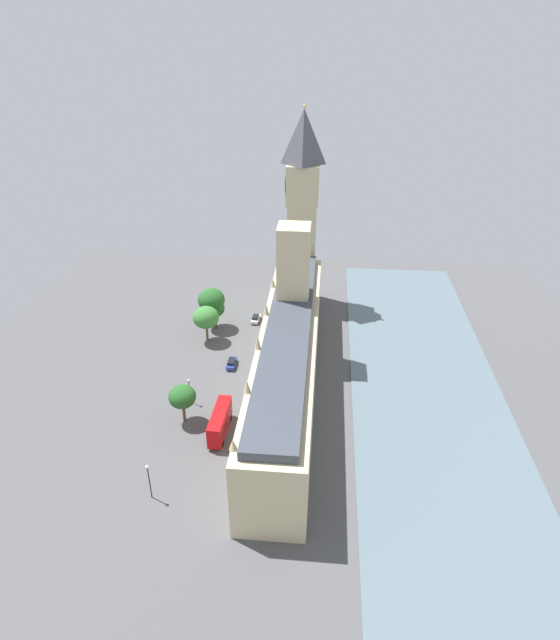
{
  "coord_description": "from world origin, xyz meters",
  "views": [
    {
      "loc": [
        -8.55,
        89.45,
        66.0
      ],
      "look_at": [
        1.0,
        -14.72,
        8.4
      ],
      "focal_mm": 29.63,
      "sensor_mm": 36.0,
      "label": 1
    }
  ],
  "objects_px": {
    "double_decker_bus_midblock": "(220,421)",
    "plane_tree_near_tower": "(182,397)",
    "street_lamp_slot_10": "(189,386)",
    "plane_tree_by_river_gate": "(215,309)",
    "street_lamp_trailing": "(149,476)",
    "pedestrian_far_end": "(268,310)",
    "car_white_under_trees": "(256,319)",
    "pedestrian_kerbside": "(231,448)",
    "plane_tree_corner": "(206,317)",
    "parliament_building": "(289,352)",
    "plane_tree_leading": "(211,300)",
    "clock_tower": "(302,208)",
    "car_blue_opposite_hall": "(232,363)"
  },
  "relations": [
    {
      "from": "double_decker_bus_midblock",
      "to": "plane_tree_near_tower",
      "type": "bearing_deg",
      "value": 161.13
    },
    {
      "from": "pedestrian_far_end",
      "to": "plane_tree_by_river_gate",
      "type": "bearing_deg",
      "value": 141.12
    },
    {
      "from": "double_decker_bus_midblock",
      "to": "plane_tree_corner",
      "type": "relative_size",
      "value": 1.17
    },
    {
      "from": "double_decker_bus_midblock",
      "to": "clock_tower",
      "type": "bearing_deg",
      "value": 79.79
    },
    {
      "from": "parliament_building",
      "to": "car_white_under_trees",
      "type": "relative_size",
      "value": 16.86
    },
    {
      "from": "pedestrian_far_end",
      "to": "plane_tree_near_tower",
      "type": "distance_m",
      "value": 47.11
    },
    {
      "from": "car_white_under_trees",
      "to": "plane_tree_by_river_gate",
      "type": "distance_m",
      "value": 11.51
    },
    {
      "from": "plane_tree_by_river_gate",
      "to": "plane_tree_corner",
      "type": "height_order",
      "value": "plane_tree_corner"
    },
    {
      "from": "double_decker_bus_midblock",
      "to": "street_lamp_slot_10",
      "type": "distance_m",
      "value": 11.47
    },
    {
      "from": "plane_tree_leading",
      "to": "plane_tree_by_river_gate",
      "type": "relative_size",
      "value": 1.36
    },
    {
      "from": "plane_tree_corner",
      "to": "street_lamp_trailing",
      "type": "distance_m",
      "value": 49.09
    },
    {
      "from": "parliament_building",
      "to": "plane_tree_corner",
      "type": "xyz_separation_m",
      "value": [
        20.93,
        -16.69,
        -2.06
      ]
    },
    {
      "from": "plane_tree_near_tower",
      "to": "street_lamp_slot_10",
      "type": "relative_size",
      "value": 1.39
    },
    {
      "from": "car_white_under_trees",
      "to": "pedestrian_far_end",
      "type": "relative_size",
      "value": 2.74
    },
    {
      "from": "pedestrian_far_end",
      "to": "parliament_building",
      "type": "bearing_deg",
      "value": -153.82
    },
    {
      "from": "plane_tree_corner",
      "to": "plane_tree_near_tower",
      "type": "relative_size",
      "value": 1.14
    },
    {
      "from": "plane_tree_by_river_gate",
      "to": "pedestrian_far_end",
      "type": "bearing_deg",
      "value": -141.36
    },
    {
      "from": "double_decker_bus_midblock",
      "to": "plane_tree_leading",
      "type": "relative_size",
      "value": 1.0
    },
    {
      "from": "car_white_under_trees",
      "to": "double_decker_bus_midblock",
      "type": "distance_m",
      "value": 43.11
    },
    {
      "from": "parliament_building",
      "to": "plane_tree_corner",
      "type": "height_order",
      "value": "parliament_building"
    },
    {
      "from": "car_white_under_trees",
      "to": "pedestrian_kerbside",
      "type": "relative_size",
      "value": 2.69
    },
    {
      "from": "clock_tower",
      "to": "plane_tree_by_river_gate",
      "type": "relative_size",
      "value": 6.56
    },
    {
      "from": "plane_tree_corner",
      "to": "street_lamp_slot_10",
      "type": "distance_m",
      "value": 24.42
    },
    {
      "from": "plane_tree_corner",
      "to": "street_lamp_slot_10",
      "type": "relative_size",
      "value": 1.58
    },
    {
      "from": "car_white_under_trees",
      "to": "double_decker_bus_midblock",
      "type": "xyz_separation_m",
      "value": [
        0.95,
        43.06,
        1.75
      ]
    },
    {
      "from": "plane_tree_leading",
      "to": "pedestrian_kerbside",
      "type": "bearing_deg",
      "value": 105.61
    },
    {
      "from": "plane_tree_leading",
      "to": "street_lamp_slot_10",
      "type": "distance_m",
      "value": 31.23
    },
    {
      "from": "plane_tree_near_tower",
      "to": "plane_tree_by_river_gate",
      "type": "bearing_deg",
      "value": -88.35
    },
    {
      "from": "plane_tree_by_river_gate",
      "to": "pedestrian_kerbside",
      "type": "bearing_deg",
      "value": 104.72
    },
    {
      "from": "car_blue_opposite_hall",
      "to": "clock_tower",
      "type": "bearing_deg",
      "value": 69.22
    },
    {
      "from": "car_white_under_trees",
      "to": "plane_tree_near_tower",
      "type": "xyz_separation_m",
      "value": [
        8.46,
        40.28,
        4.78
      ]
    },
    {
      "from": "pedestrian_kerbside",
      "to": "street_lamp_slot_10",
      "type": "height_order",
      "value": "street_lamp_slot_10"
    },
    {
      "from": "clock_tower",
      "to": "plane_tree_leading",
      "type": "height_order",
      "value": "clock_tower"
    },
    {
      "from": "car_blue_opposite_hall",
      "to": "street_lamp_slot_10",
      "type": "distance_m",
      "value": 15.33
    },
    {
      "from": "parliament_building",
      "to": "plane_tree_leading",
      "type": "relative_size",
      "value": 7.15
    },
    {
      "from": "car_blue_opposite_hall",
      "to": "plane_tree_corner",
      "type": "height_order",
      "value": "plane_tree_corner"
    },
    {
      "from": "pedestrian_kerbside",
      "to": "plane_tree_by_river_gate",
      "type": "distance_m",
      "value": 45.21
    },
    {
      "from": "car_white_under_trees",
      "to": "pedestrian_kerbside",
      "type": "height_order",
      "value": "car_white_under_trees"
    },
    {
      "from": "plane_tree_by_river_gate",
      "to": "car_white_under_trees",
      "type": "bearing_deg",
      "value": -154.85
    },
    {
      "from": "plane_tree_leading",
      "to": "pedestrian_far_end",
      "type": "bearing_deg",
      "value": -145.55
    },
    {
      "from": "double_decker_bus_midblock",
      "to": "street_lamp_trailing",
      "type": "distance_m",
      "value": 18.41
    },
    {
      "from": "clock_tower",
      "to": "street_lamp_trailing",
      "type": "relative_size",
      "value": 7.38
    },
    {
      "from": "street_lamp_trailing",
      "to": "pedestrian_far_end",
      "type": "bearing_deg",
      "value": -100.18
    },
    {
      "from": "parliament_building",
      "to": "car_blue_opposite_hall",
      "type": "height_order",
      "value": "parliament_building"
    },
    {
      "from": "plane_tree_by_river_gate",
      "to": "plane_tree_near_tower",
      "type": "bearing_deg",
      "value": 91.65
    },
    {
      "from": "double_decker_bus_midblock",
      "to": "street_lamp_slot_10",
      "type": "bearing_deg",
      "value": 134.09
    },
    {
      "from": "plane_tree_corner",
      "to": "parliament_building",
      "type": "bearing_deg",
      "value": 141.42
    },
    {
      "from": "pedestrian_kerbside",
      "to": "plane_tree_corner",
      "type": "height_order",
      "value": "plane_tree_corner"
    },
    {
      "from": "plane_tree_leading",
      "to": "street_lamp_trailing",
      "type": "relative_size",
      "value": 1.53
    },
    {
      "from": "street_lamp_slot_10",
      "to": "parliament_building",
      "type": "bearing_deg",
      "value": -158.52
    }
  ]
}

